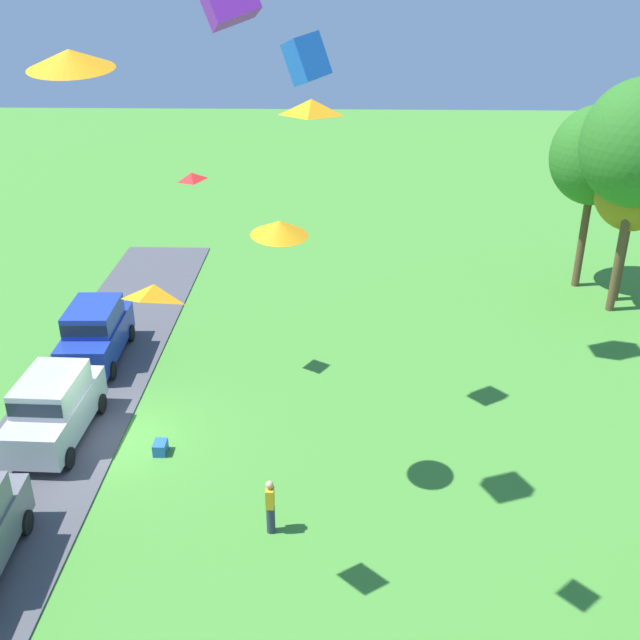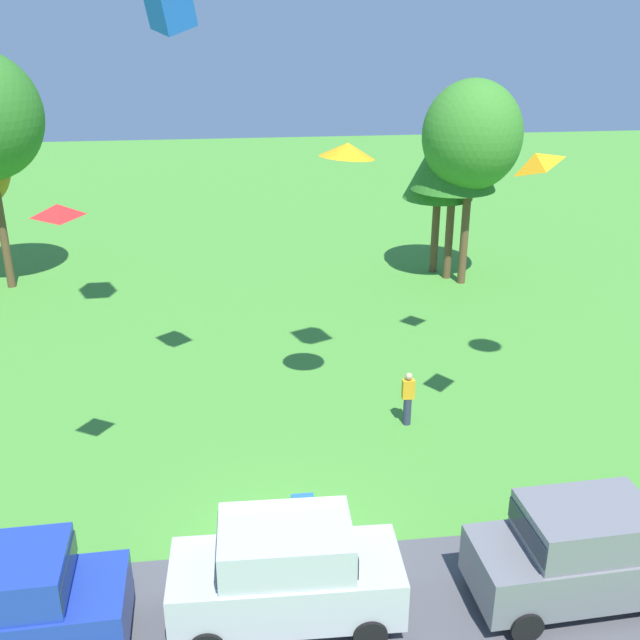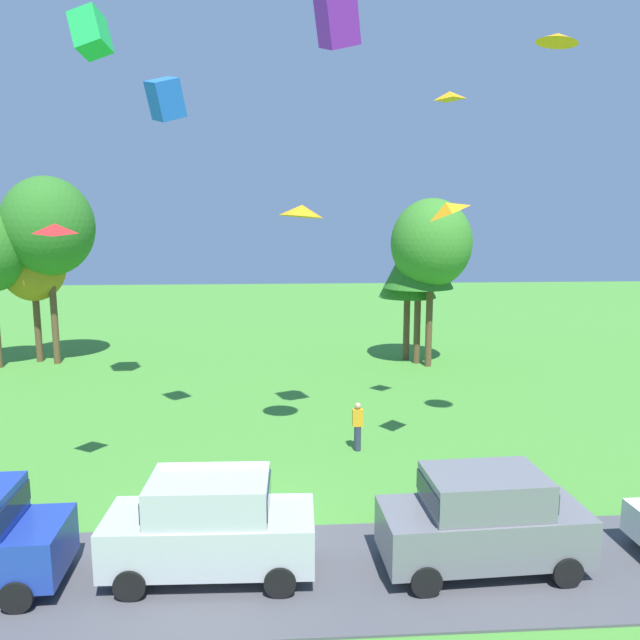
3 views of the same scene
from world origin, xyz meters
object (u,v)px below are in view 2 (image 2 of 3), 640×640
object	(u,v)px
car_suv_near_entrance	(286,569)
tree_center_back	(472,136)
kite_box_high_left	(169,3)
tree_lone_near	(455,147)
person_on_lawn	(408,398)
cooler_box	(303,505)
kite_diamond_near_flag	(535,160)
car_suv_mid_row	(583,549)
tree_far_right	(439,164)
car_suv_by_flagpole	(1,604)
kite_diamond_mid_center	(58,210)
kite_delta_topmost	(347,150)

from	to	relation	value
car_suv_near_entrance	tree_center_back	world-z (taller)	tree_center_back
car_suv_near_entrance	kite_box_high_left	size ratio (longest dim) A/B	3.87
tree_lone_near	person_on_lawn	bearing A→B (deg)	-110.89
tree_lone_near	cooler_box	size ratio (longest dim) A/B	14.21
car_suv_near_entrance	kite_diamond_near_flag	size ratio (longest dim) A/B	4.71
car_suv_mid_row	kite_box_high_left	xyz separation A→B (m)	(-8.13, 8.32, 10.42)
tree_center_back	kite_diamond_near_flag	world-z (taller)	tree_center_back
car_suv_near_entrance	person_on_lawn	bearing A→B (deg)	60.19
cooler_box	tree_lone_near	bearing A→B (deg)	63.16
tree_lone_near	tree_far_right	bearing A→B (deg)	112.76
car_suv_by_flagpole	tree_lone_near	xyz separation A→B (m)	(14.48, 20.43, 4.74)
car_suv_by_flagpole	kite_diamond_mid_center	xyz separation A→B (m)	(1.02, 4.41, 6.37)
tree_far_right	tree_center_back	bearing A→B (deg)	-62.91
person_on_lawn	tree_lone_near	distance (m)	14.62
tree_lone_near	cooler_box	world-z (taller)	tree_lone_near
person_on_lawn	tree_far_right	bearing A→B (deg)	71.88
kite_diamond_near_flag	person_on_lawn	bearing A→B (deg)	140.29
person_on_lawn	tree_far_right	world-z (taller)	tree_far_right
kite_box_high_left	car_suv_mid_row	bearing A→B (deg)	-45.67
tree_center_back	car_suv_by_flagpole	bearing A→B (deg)	-127.23
person_on_lawn	kite_delta_topmost	distance (m)	7.54
car_suv_near_entrance	kite_diamond_near_flag	bearing A→B (deg)	39.85
tree_lone_near	kite_diamond_near_flag	bearing A→B (deg)	-99.91
car_suv_near_entrance	cooler_box	world-z (taller)	car_suv_near_entrance
kite_diamond_mid_center	kite_delta_topmost	distance (m)	7.58
car_suv_near_entrance	tree_center_back	distance (m)	22.28
car_suv_mid_row	kite_delta_topmost	bearing A→B (deg)	115.84
person_on_lawn	kite_diamond_near_flag	bearing A→B (deg)	-39.71
car_suv_by_flagpole	car_suv_mid_row	size ratio (longest dim) A/B	0.99
tree_far_right	kite_diamond_mid_center	world-z (taller)	kite_diamond_mid_center
tree_far_right	kite_delta_topmost	bearing A→B (deg)	-115.35
cooler_box	kite_delta_topmost	distance (m)	9.13
car_suv_by_flagpole	car_suv_near_entrance	size ratio (longest dim) A/B	1.00
person_on_lawn	kite_delta_topmost	bearing A→B (deg)	171.64
tree_lone_near	kite_delta_topmost	world-z (taller)	kite_delta_topmost
kite_diamond_mid_center	kite_box_high_left	size ratio (longest dim) A/B	0.70
kite_diamond_mid_center	kite_diamond_near_flag	bearing A→B (deg)	6.85
person_on_lawn	tree_center_back	size ratio (longest dim) A/B	0.19
kite_diamond_mid_center	tree_lone_near	bearing A→B (deg)	49.94
car_suv_by_flagpole	tree_lone_near	bearing A→B (deg)	54.67
car_suv_near_entrance	tree_far_right	bearing A→B (deg)	67.55
car_suv_near_entrance	kite_diamond_mid_center	bearing A→B (deg)	136.43
person_on_lawn	tree_far_right	xyz separation A→B (m)	(4.49, 13.72, 4.23)
car_suv_near_entrance	tree_lone_near	world-z (taller)	tree_lone_near
person_on_lawn	kite_diamond_mid_center	bearing A→B (deg)	-159.39
tree_center_back	kite_diamond_near_flag	xyz separation A→B (m)	(-3.04, -13.95, 1.63)
person_on_lawn	cooler_box	bearing A→B (deg)	-132.55
tree_lone_near	kite_delta_topmost	distance (m)	14.38
car_suv_by_flagpole	kite_diamond_mid_center	distance (m)	7.82
car_suv_by_flagpole	tree_center_back	size ratio (longest dim) A/B	0.52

